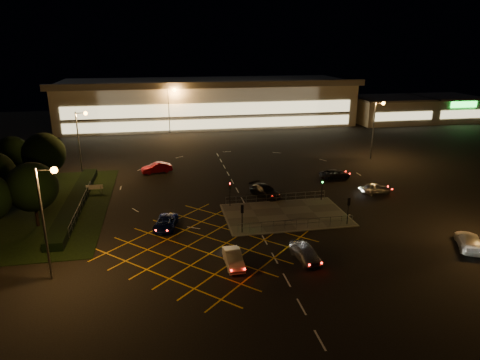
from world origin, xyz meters
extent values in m
plane|color=black|center=(0.00, 0.00, 0.00)|extent=(180.00, 180.00, 0.00)
cube|color=#4C4944|center=(2.00, -2.00, 0.06)|extent=(14.00, 9.00, 0.12)
cube|color=black|center=(-28.00, 6.00, 0.04)|extent=(18.00, 30.00, 0.08)
cube|color=black|center=(-23.00, 6.00, 0.50)|extent=(2.00, 26.00, 1.00)
cube|color=beige|center=(0.00, 62.00, 5.00)|extent=(70.00, 25.00, 10.00)
cube|color=slate|center=(0.00, 62.00, 10.20)|extent=(72.00, 26.50, 0.60)
cube|color=#FFEAA5|center=(0.00, 49.45, 5.00)|extent=(66.00, 0.20, 3.00)
cube|color=#FFEAA5|center=(0.00, 49.45, 1.80)|extent=(66.00, 0.20, 2.20)
cube|color=beige|center=(46.00, 54.00, 3.00)|extent=(18.00, 14.00, 6.00)
cube|color=slate|center=(46.00, 54.00, 6.15)|extent=(18.80, 14.80, 0.40)
cube|color=#FFEAA5|center=(46.00, 46.95, 2.60)|extent=(15.30, 0.20, 2.00)
cube|color=beige|center=(62.00, 54.00, 3.00)|extent=(14.00, 14.00, 6.00)
cube|color=slate|center=(62.00, 54.00, 6.15)|extent=(14.80, 14.80, 0.40)
cube|color=#FFEAA5|center=(62.00, 46.95, 2.60)|extent=(11.90, 0.20, 2.00)
cube|color=#19E533|center=(62.00, 46.85, 5.00)|extent=(7.00, 0.30, 1.40)
cylinder|color=slate|center=(-22.00, -12.00, 5.00)|extent=(0.20, 0.20, 10.00)
cylinder|color=slate|center=(-21.30, -12.00, 9.80)|extent=(1.40, 0.12, 0.12)
sphere|color=orange|center=(-20.60, -12.00, 9.75)|extent=(0.56, 0.56, 0.56)
cylinder|color=slate|center=(-24.00, 18.00, 5.00)|extent=(0.20, 0.20, 10.00)
cylinder|color=slate|center=(-23.30, 18.00, 9.80)|extent=(1.40, 0.12, 0.12)
sphere|color=orange|center=(-22.60, 18.00, 9.75)|extent=(0.56, 0.56, 0.56)
cylinder|color=slate|center=(24.00, 20.00, 5.00)|extent=(0.20, 0.20, 10.00)
cylinder|color=slate|center=(24.70, 20.00, 9.80)|extent=(1.40, 0.12, 0.12)
sphere|color=orange|center=(25.40, 20.00, 9.75)|extent=(0.56, 0.56, 0.56)
cylinder|color=slate|center=(-10.00, 48.00, 5.00)|extent=(0.20, 0.20, 10.00)
cylinder|color=slate|center=(-9.30, 48.00, 9.80)|extent=(1.40, 0.12, 0.12)
sphere|color=orange|center=(-8.60, 48.00, 9.75)|extent=(0.56, 0.56, 0.56)
cylinder|color=slate|center=(30.00, 50.00, 5.00)|extent=(0.20, 0.20, 10.00)
cylinder|color=slate|center=(30.70, 50.00, 9.80)|extent=(1.40, 0.12, 0.12)
sphere|color=orange|center=(31.40, 50.00, 9.75)|extent=(0.56, 0.56, 0.56)
cylinder|color=black|center=(-4.00, -6.00, 1.62)|extent=(0.10, 0.10, 3.00)
cube|color=black|center=(-4.00, -6.00, 2.82)|extent=(0.28, 0.18, 0.90)
sphere|color=#19FF33|center=(-4.00, -5.87, 2.82)|extent=(0.16, 0.16, 0.16)
cylinder|color=black|center=(8.00, -6.00, 1.62)|extent=(0.10, 0.10, 3.00)
cube|color=black|center=(8.00, -6.00, 2.82)|extent=(0.28, 0.18, 0.90)
sphere|color=#19FF33|center=(8.00, -5.87, 2.82)|extent=(0.16, 0.16, 0.16)
cylinder|color=black|center=(-4.00, 2.00, 1.62)|extent=(0.10, 0.10, 3.00)
cube|color=black|center=(-4.00, 2.00, 2.82)|extent=(0.28, 0.18, 0.90)
sphere|color=#FF0C0C|center=(-4.00, 1.87, 2.82)|extent=(0.16, 0.16, 0.16)
cylinder|color=black|center=(8.00, 2.00, 1.62)|extent=(0.10, 0.10, 3.00)
cube|color=black|center=(8.00, 2.00, 2.82)|extent=(0.28, 0.18, 0.90)
sphere|color=#19FF33|center=(8.00, 1.87, 2.82)|extent=(0.16, 0.16, 0.16)
cylinder|color=black|center=(-28.00, 14.00, 1.44)|extent=(0.36, 0.36, 2.88)
sphere|color=black|center=(-28.00, 14.00, 4.96)|extent=(5.76, 5.76, 5.76)
cylinder|color=black|center=(-34.00, 20.00, 1.17)|extent=(0.36, 0.36, 2.34)
sphere|color=black|center=(-34.00, 20.00, 4.03)|extent=(4.68, 4.68, 4.68)
cylinder|color=black|center=(-26.00, 0.00, 1.35)|extent=(0.36, 0.36, 2.70)
sphere|color=black|center=(-26.00, 0.00, 4.65)|extent=(5.40, 5.40, 5.40)
imported|color=#9FA1A6|center=(0.75, -12.90, 0.76)|extent=(2.24, 4.63, 1.52)
imported|color=silver|center=(-6.09, -12.63, 0.69)|extent=(1.56, 4.22, 1.38)
imported|color=#0C154A|center=(-12.02, -3.14, 0.65)|extent=(3.18, 5.07, 1.31)
imported|color=black|center=(1.24, 4.94, 0.75)|extent=(4.16, 5.54, 1.49)
imported|color=#AFB1B7|center=(16.23, 3.30, 0.69)|extent=(4.13, 1.83, 1.38)
imported|color=maroon|center=(-12.97, 18.68, 0.78)|extent=(5.00, 2.75, 1.56)
imported|color=black|center=(13.55, 10.74, 0.65)|extent=(4.91, 2.68, 1.30)
imported|color=silver|center=(17.55, -13.53, 0.76)|extent=(4.27, 5.61, 1.51)
camera|label=1|loc=(-11.96, -47.17, 19.51)|focal=32.00mm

